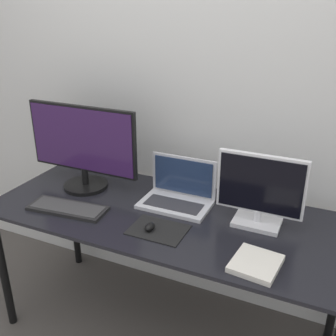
% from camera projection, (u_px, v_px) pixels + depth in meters
% --- Properties ---
extents(wall_back, '(7.00, 0.05, 2.50)m').
position_uv_depth(wall_back, '(200.00, 92.00, 2.06)').
color(wall_back, silver).
rests_on(wall_back, ground_plane).
extents(desk, '(1.75, 0.72, 0.74)m').
position_uv_depth(desk, '(166.00, 228.00, 1.94)').
color(desk, black).
rests_on(desk, ground_plane).
extents(monitor_left, '(0.64, 0.24, 0.46)m').
position_uv_depth(monitor_left, '(83.00, 146.00, 2.08)').
color(monitor_left, black).
rests_on(monitor_left, desk).
extents(monitor_right, '(0.39, 0.15, 0.34)m').
position_uv_depth(monitor_right, '(260.00, 191.00, 1.75)').
color(monitor_right, silver).
rests_on(monitor_right, desk).
extents(laptop, '(0.35, 0.22, 0.23)m').
position_uv_depth(laptop, '(178.00, 193.00, 1.98)').
color(laptop, silver).
rests_on(laptop, desk).
extents(keyboard, '(0.40, 0.18, 0.02)m').
position_uv_depth(keyboard, '(68.00, 208.00, 1.93)').
color(keyboard, black).
rests_on(keyboard, desk).
extents(mousepad, '(0.25, 0.19, 0.00)m').
position_uv_depth(mousepad, '(158.00, 230.00, 1.76)').
color(mousepad, black).
rests_on(mousepad, desk).
extents(mouse, '(0.04, 0.06, 0.03)m').
position_uv_depth(mouse, '(149.00, 227.00, 1.75)').
color(mouse, black).
rests_on(mouse, mousepad).
extents(book, '(0.19, 0.21, 0.02)m').
position_uv_depth(book, '(256.00, 264.00, 1.52)').
color(book, silver).
rests_on(book, desk).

